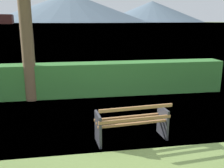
{
  "coord_description": "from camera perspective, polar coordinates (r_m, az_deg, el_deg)",
  "views": [
    {
      "loc": [
        -1.23,
        -4.96,
        2.54
      ],
      "look_at": [
        0.0,
        2.61,
        0.61
      ],
      "focal_mm": 40.31,
      "sensor_mm": 36.0,
      "label": 1
    }
  ],
  "objects": [
    {
      "name": "water_surface",
      "position": [
        314.51,
        -9.28,
        13.43
      ],
      "size": [
        620.0,
        620.0,
        0.0
      ],
      "primitive_type": "plane",
      "color": "#7A99A8",
      "rests_on": "ground_plane"
    },
    {
      "name": "hedge_row",
      "position": [
        8.86,
        -1.02,
        1.24
      ],
      "size": [
        8.31,
        0.73,
        1.14
      ],
      "primitive_type": "cube",
      "color": "#387A33",
      "rests_on": "ground_plane"
    },
    {
      "name": "distant_hills",
      "position": [
        584.66,
        -14.22,
        16.35
      ],
      "size": [
        740.61,
        345.32,
        68.13
      ],
      "color": "gray",
      "rests_on": "ground_plane"
    },
    {
      "name": "park_bench",
      "position": [
        5.48,
        4.59,
        -8.66
      ],
      "size": [
        1.61,
        0.71,
        0.87
      ],
      "color": "olive",
      "rests_on": "ground_plane"
    },
    {
      "name": "ground_plane",
      "position": [
        5.71,
        4.31,
        -12.35
      ],
      "size": [
        1400.0,
        1400.0,
        0.0
      ],
      "primitive_type": "plane",
      "color": "olive"
    }
  ]
}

